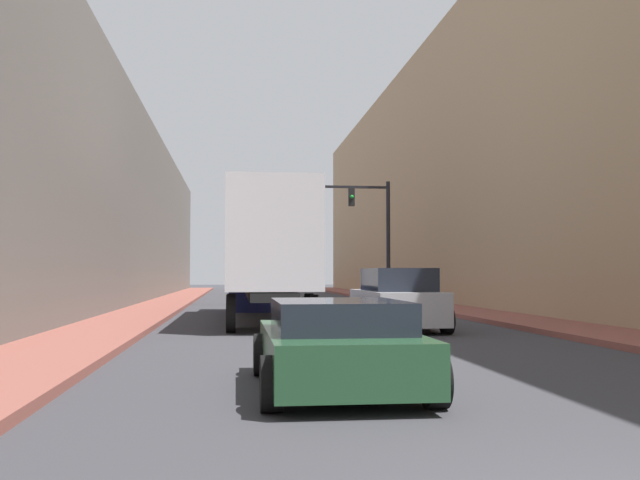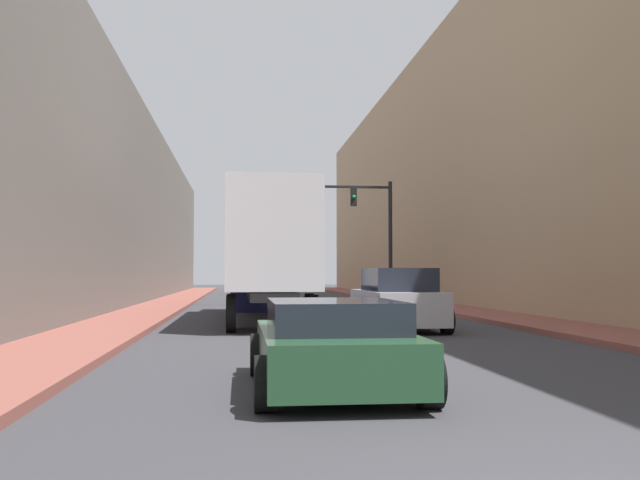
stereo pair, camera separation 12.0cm
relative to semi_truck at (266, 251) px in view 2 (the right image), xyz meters
The scene contains 8 objects.
sidewalk_right 12.36m from the semi_truck, 49.08° to the left, with size 2.36×80.00×0.15m.
sidewalk_left 10.43m from the semi_truck, 115.63° to the left, with size 2.36×80.00×0.15m.
building_right 15.94m from the semi_truck, 37.10° to the left, with size 6.00×80.00×14.20m.
building_left 12.84m from the semi_truck, 133.08° to the left, with size 6.00×80.00×9.94m.
semi_truck is the anchor object (origin of this frame).
sedan_car 14.88m from the semi_truck, 88.60° to the right, with size 2.14×4.22×1.20m.
suv_car 6.03m from the semi_truck, 53.04° to the right, with size 2.12×4.72×1.71m.
traffic_signal_gantry 11.82m from the semi_truck, 67.09° to the left, with size 7.56×0.35×6.20m.
Camera 2 is at (-2.65, -3.51, 1.55)m, focal length 40.00 mm.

